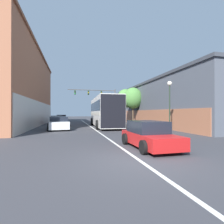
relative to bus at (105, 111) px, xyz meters
The scene contains 13 objects.
ground_plane 15.53m from the bus, 96.07° to the right, with size 160.00×160.00×0.00m, color #38383D.
lane_center_line 2.60m from the bus, 167.69° to the left, with size 0.14×43.33×0.01m.
building_left_brick 13.19m from the bus, 160.60° to the left, with size 8.29×24.49×10.14m.
building_right_storefront 9.78m from the bus, 18.27° to the left, with size 7.05×28.12×6.06m.
bus is the anchor object (origin of this frame).
hatchback_foreground 13.21m from the bus, 91.13° to the right, with size 2.00×3.92×1.33m.
parked_car_left_near 12.52m from the bus, 117.25° to the left, with size 2.01×4.35×1.39m.
parked_car_left_mid 8.01m from the bus, 139.93° to the left, with size 2.10×4.38×1.34m.
parked_car_left_far 5.95m from the bus, 157.69° to the right, with size 2.54×4.81×1.34m.
traffic_signal_gantry 12.40m from the bus, 83.83° to the left, with size 9.17×0.36×6.38m.
street_lamp 9.17m from the bus, 64.45° to the right, with size 0.39×0.39×4.40m.
street_tree_near 6.36m from the bus, 47.13° to the left, with size 2.64×2.37×5.41m.
street_tree_far 6.38m from the bus, 34.76° to the left, with size 2.88×2.59×5.53m.
Camera 1 is at (-2.46, -5.95, 1.75)m, focal length 28.00 mm.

